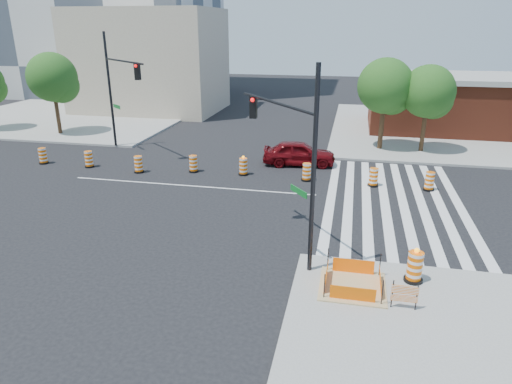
# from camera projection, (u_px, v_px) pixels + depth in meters

# --- Properties ---
(ground) EXTENTS (120.00, 120.00, 0.00)m
(ground) POSITION_uv_depth(u_px,v_px,m) (191.00, 186.00, 25.47)
(ground) COLOR black
(ground) RESTS_ON ground
(sidewalk_ne) EXTENTS (22.00, 22.00, 0.15)m
(sidewalk_ne) POSITION_uv_depth(u_px,v_px,m) (465.00, 130.00, 38.44)
(sidewalk_ne) COLOR gray
(sidewalk_ne) RESTS_ON ground
(sidewalk_nw) EXTENTS (22.00, 22.00, 0.15)m
(sidewalk_nw) POSITION_uv_depth(u_px,v_px,m) (81.00, 114.00, 45.49)
(sidewalk_nw) COLOR gray
(sidewalk_nw) RESTS_ON ground
(crosswalk_east) EXTENTS (6.75, 13.50, 0.01)m
(crosswalk_east) POSITION_uv_depth(u_px,v_px,m) (393.00, 201.00, 23.33)
(crosswalk_east) COLOR silver
(crosswalk_east) RESTS_ON ground
(lane_centerline) EXTENTS (14.00, 0.12, 0.01)m
(lane_centerline) POSITION_uv_depth(u_px,v_px,m) (191.00, 186.00, 25.47)
(lane_centerline) COLOR silver
(lane_centerline) RESTS_ON ground
(excavation_pit) EXTENTS (2.20, 2.20, 0.90)m
(excavation_pit) POSITION_uv_depth(u_px,v_px,m) (352.00, 285.00, 15.37)
(excavation_pit) COLOR tan
(excavation_pit) RESTS_ON ground
(brick_storefront) EXTENTS (16.50, 8.50, 4.60)m
(brick_storefront) POSITION_uv_depth(u_px,v_px,m) (470.00, 104.00, 37.67)
(brick_storefront) COLOR maroon
(brick_storefront) RESTS_ON ground
(beige_midrise) EXTENTS (14.00, 10.00, 10.00)m
(beige_midrise) POSITION_uv_depth(u_px,v_px,m) (150.00, 61.00, 46.28)
(beige_midrise) COLOR tan
(beige_midrise) RESTS_ON ground
(red_coupe) EXTENTS (4.76, 2.38, 1.56)m
(red_coupe) POSITION_uv_depth(u_px,v_px,m) (299.00, 153.00, 29.03)
(red_coupe) COLOR #5B070C
(red_coupe) RESTS_ON ground
(signal_pole_se) EXTENTS (3.48, 4.39, 7.24)m
(signal_pole_se) POSITION_uv_depth(u_px,v_px,m) (291.00, 144.00, 16.28)
(signal_pole_se) COLOR black
(signal_pole_se) RESTS_ON ground
(signal_pole_nw) EXTENTS (4.63, 3.99, 7.90)m
(signal_pole_nw) POSITION_uv_depth(u_px,v_px,m) (118.00, 82.00, 30.59)
(signal_pole_nw) COLOR black
(signal_pole_nw) RESTS_ON ground
(pit_drum) EXTENTS (0.64, 0.64, 1.27)m
(pit_drum) POSITION_uv_depth(u_px,v_px,m) (415.00, 268.00, 15.57)
(pit_drum) COLOR black
(pit_drum) RESTS_ON ground
(barricade) EXTENTS (0.81, 0.04, 0.96)m
(barricade) POSITION_uv_depth(u_px,v_px,m) (405.00, 294.00, 14.05)
(barricade) COLOR #F16305
(barricade) RESTS_ON ground
(tree_north_b) EXTENTS (3.83, 3.83, 6.51)m
(tree_north_b) POSITION_uv_depth(u_px,v_px,m) (53.00, 80.00, 35.81)
(tree_north_b) COLOR #382314
(tree_north_b) RESTS_ON ground
(tree_north_c) EXTENTS (3.81, 3.78, 6.43)m
(tree_north_c) POSITION_uv_depth(u_px,v_px,m) (386.00, 89.00, 31.27)
(tree_north_c) COLOR #382314
(tree_north_c) RESTS_ON ground
(tree_north_d) EXTENTS (3.55, 3.55, 6.03)m
(tree_north_d) POSITION_uv_depth(u_px,v_px,m) (428.00, 94.00, 30.70)
(tree_north_d) COLOR #382314
(tree_north_d) RESTS_ON ground
(median_drum_0) EXTENTS (0.60, 0.60, 1.02)m
(median_drum_0) POSITION_uv_depth(u_px,v_px,m) (43.00, 156.00, 29.41)
(median_drum_0) COLOR black
(median_drum_0) RESTS_ON ground
(median_drum_1) EXTENTS (0.60, 0.60, 1.02)m
(median_drum_1) POSITION_uv_depth(u_px,v_px,m) (89.00, 160.00, 28.68)
(median_drum_1) COLOR black
(median_drum_1) RESTS_ON ground
(median_drum_2) EXTENTS (0.60, 0.60, 1.02)m
(median_drum_2) POSITION_uv_depth(u_px,v_px,m) (139.00, 165.00, 27.63)
(median_drum_2) COLOR black
(median_drum_2) RESTS_ON ground
(median_drum_3) EXTENTS (0.60, 0.60, 1.02)m
(median_drum_3) POSITION_uv_depth(u_px,v_px,m) (193.00, 164.00, 27.74)
(median_drum_3) COLOR black
(median_drum_3) RESTS_ON ground
(median_drum_4) EXTENTS (0.60, 0.60, 1.18)m
(median_drum_4) POSITION_uv_depth(u_px,v_px,m) (243.00, 167.00, 27.20)
(median_drum_4) COLOR black
(median_drum_4) RESTS_ON ground
(median_drum_5) EXTENTS (0.60, 0.60, 1.02)m
(median_drum_5) POSITION_uv_depth(u_px,v_px,m) (307.00, 173.00, 26.19)
(median_drum_5) COLOR black
(median_drum_5) RESTS_ON ground
(median_drum_6) EXTENTS (0.60, 0.60, 1.02)m
(median_drum_6) POSITION_uv_depth(u_px,v_px,m) (373.00, 178.00, 25.30)
(median_drum_6) COLOR black
(median_drum_6) RESTS_ON ground
(median_drum_7) EXTENTS (0.60, 0.60, 1.02)m
(median_drum_7) POSITION_uv_depth(u_px,v_px,m) (429.00, 182.00, 24.65)
(median_drum_7) COLOR black
(median_drum_7) RESTS_ON ground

